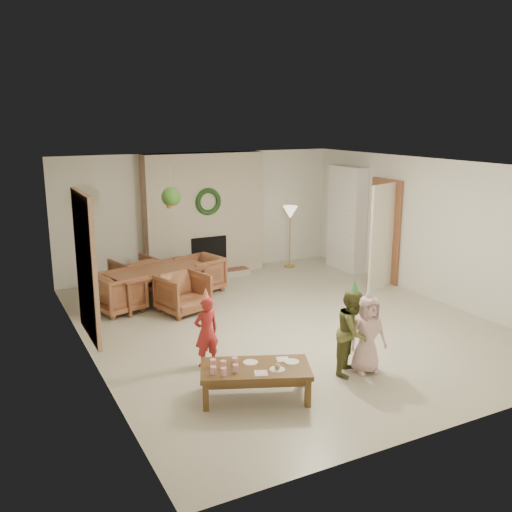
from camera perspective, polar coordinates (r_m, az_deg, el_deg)
floor at (r=9.05m, az=2.87°, el=-6.80°), size 7.00×7.00×0.00m
ceiling at (r=8.50m, az=3.07°, el=9.18°), size 7.00×7.00×0.00m
wall_back at (r=11.79m, az=-5.61°, el=4.31°), size 7.00×0.00×7.00m
wall_front at (r=6.04m, az=19.91°, el=-5.72°), size 7.00×0.00×7.00m
wall_left at (r=7.68m, az=-16.81°, el=-1.38°), size 0.00×7.00×7.00m
wall_right at (r=10.49m, az=17.31°, el=2.56°), size 0.00×7.00×7.00m
fireplace_mass at (r=11.61m, az=-5.24°, el=4.17°), size 2.50×0.40×2.50m
fireplace_hearth at (r=11.55m, az=-4.46°, el=-1.92°), size 1.60×0.30×0.12m
fireplace_firebox at (r=11.60m, az=-4.82°, el=0.14°), size 0.75×0.12×0.75m
fireplace_wreath at (r=11.35m, az=-4.83°, el=5.49°), size 0.54×0.10×0.54m
floor_lamp_base at (r=12.41m, az=3.40°, el=-1.01°), size 0.25×0.25×0.03m
floor_lamp_post at (r=12.27m, az=3.44°, el=1.75°), size 0.03×0.03×1.21m
floor_lamp_shade at (r=12.16m, az=3.47°, el=4.43°), size 0.32×0.32×0.27m
bookshelf_carcass at (r=12.14m, az=9.15°, el=3.76°), size 0.30×1.00×2.20m
bookshelf_shelf_a at (r=12.26m, az=8.96°, el=0.76°), size 0.30×0.92×0.03m
bookshelf_shelf_b at (r=12.17m, az=9.03°, el=2.59°), size 0.30×0.92×0.03m
bookshelf_shelf_c at (r=12.10m, az=9.10°, el=4.45°), size 0.30×0.92×0.03m
bookshelf_shelf_d at (r=12.05m, az=9.17°, el=6.32°), size 0.30×0.92×0.03m
books_row_lower at (r=12.10m, az=9.32°, el=1.25°), size 0.20×0.40×0.24m
books_row_mid at (r=12.18m, az=8.84°, el=3.27°), size 0.20×0.44×0.24m
books_row_upper at (r=11.99m, az=9.33°, el=4.98°), size 0.20×0.36×0.22m
door_frame at (r=11.38m, az=12.89°, el=2.50°), size 0.05×0.86×2.04m
door_leaf at (r=10.86m, az=12.62°, el=1.87°), size 0.77×0.32×2.00m
curtain_panel at (r=7.87m, az=-16.80°, el=-1.01°), size 0.06×1.20×2.00m
dining_table at (r=10.11m, az=-9.91°, el=-2.96°), size 1.92×1.40×0.61m
dining_chair_near at (r=9.50m, az=-7.39°, el=-3.76°), size 0.89×0.91×0.67m
dining_chair_far at (r=10.72m, az=-12.16°, el=-1.91°), size 0.89×0.91×0.67m
dining_chair_left at (r=9.73m, az=-13.66°, el=-3.62°), size 0.91×0.89×0.67m
dining_chair_right at (r=10.62m, az=-5.65°, el=-1.81°), size 0.91×0.89×0.67m
hanging_plant_cord at (r=9.36m, az=-8.62°, el=7.32°), size 0.01×0.01×0.70m
hanging_plant_pot at (r=9.41m, az=-8.54°, el=5.20°), size 0.16×0.16×0.12m
hanging_plant_foliage at (r=9.39m, az=-8.57°, el=5.93°), size 0.32×0.32×0.32m
coffee_table_top at (r=6.64m, az=-0.06°, el=-11.35°), size 1.41×1.07×0.06m
coffee_table_apron at (r=6.67m, az=-0.06°, el=-11.88°), size 1.28×0.94×0.08m
coffee_leg_fl at (r=6.48m, az=-5.09°, el=-13.99°), size 0.09×0.09×0.33m
coffee_leg_fr at (r=6.57m, az=5.26°, el=-13.63°), size 0.09×0.09×0.33m
coffee_leg_bl at (r=6.94m, az=-5.06°, el=-12.01°), size 0.09×0.09×0.33m
coffee_leg_br at (r=7.02m, az=4.54°, el=-11.70°), size 0.09×0.09×0.33m
cup_a at (r=6.46m, az=-4.34°, el=-11.42°), size 0.09×0.09×0.09m
cup_b at (r=6.64m, az=-4.35°, el=-10.71°), size 0.09×0.09×0.09m
cup_c at (r=6.42m, az=-3.28°, el=-11.59°), size 0.09×0.09×0.09m
cup_d at (r=6.60m, az=-3.32°, el=-10.87°), size 0.09×0.09×0.09m
cup_e at (r=6.50m, az=-2.07°, el=-11.27°), size 0.09×0.09×0.09m
cup_f at (r=6.67m, az=-2.15°, el=-10.56°), size 0.09×0.09×0.09m
plate_a at (r=6.73m, az=-0.56°, el=-10.69°), size 0.23×0.23×0.01m
plate_b at (r=6.56m, az=2.16°, el=-11.37°), size 0.23×0.23×0.01m
plate_c at (r=6.76m, az=3.63°, el=-10.60°), size 0.23×0.23×0.01m
food_scoop at (r=6.55m, az=2.17°, el=-11.07°), size 0.09×0.09×0.07m
napkin_left at (r=6.48m, az=0.50°, el=-11.74°), size 0.19×0.19×0.01m
napkin_right at (r=6.82m, az=2.72°, el=-10.38°), size 0.19×0.19×0.01m
child_red at (r=7.43m, az=-5.03°, el=-7.65°), size 0.36×0.25×0.94m
party_hat_red at (r=7.26m, az=-5.12°, el=-3.88°), size 0.16×0.16×0.18m
child_plaid at (r=7.30m, az=9.73°, el=-7.51°), size 0.68×0.65×1.11m
party_hat_plaid at (r=7.11m, az=9.93°, el=-3.06°), size 0.16×0.16×0.18m
child_pink at (r=7.37m, az=11.21°, el=-7.77°), size 0.55×0.41×1.01m
party_hat_pink at (r=7.19m, az=11.41°, el=-3.71°), size 0.17×0.17×0.18m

